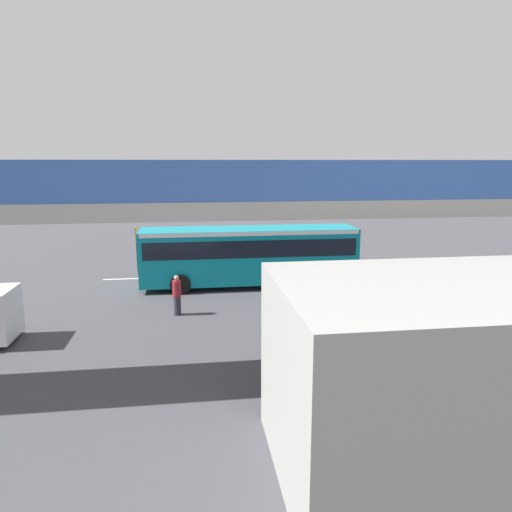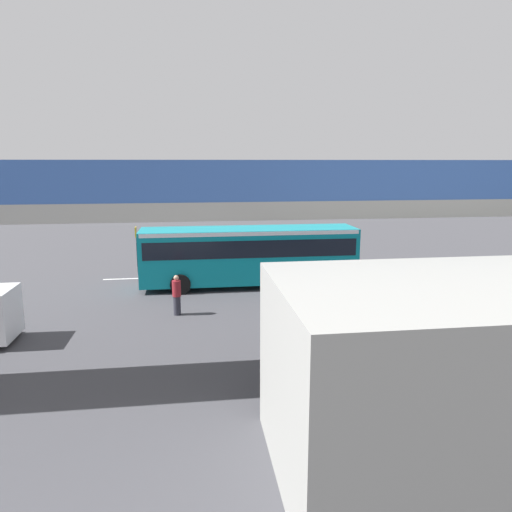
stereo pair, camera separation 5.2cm
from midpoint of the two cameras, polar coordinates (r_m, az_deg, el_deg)
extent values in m
plane|color=#424247|center=(25.89, -3.45, -3.59)|extent=(80.00, 80.00, 0.00)
cube|color=#0C8493|center=(25.53, -0.89, 0.18)|extent=(11.50, 2.55, 2.86)
cube|color=black|center=(25.44, -0.90, 1.32)|extent=(11.04, 2.59, 0.90)
cube|color=white|center=(25.32, -0.90, 3.09)|extent=(11.27, 2.58, 0.20)
cube|color=black|center=(25.43, -13.90, 0.59)|extent=(0.04, 2.24, 1.20)
cylinder|color=black|center=(24.38, -9.15, -3.39)|extent=(1.04, 0.30, 1.04)
cylinder|color=black|center=(26.86, -9.04, -2.02)|extent=(1.04, 0.30, 1.04)
cylinder|color=black|center=(25.28, 7.79, -2.82)|extent=(1.04, 0.30, 1.04)
cylinder|color=black|center=(27.68, 6.37, -1.56)|extent=(1.04, 0.30, 1.04)
cylinder|color=black|center=(21.17, -28.18, -7.38)|extent=(0.68, 0.22, 0.68)
torus|color=black|center=(24.24, 17.51, -4.25)|extent=(0.72, 0.06, 0.72)
torus|color=black|center=(24.70, 19.72, -4.10)|extent=(0.72, 0.06, 0.72)
cube|color=black|center=(24.42, 18.65, -3.77)|extent=(0.89, 0.04, 0.04)
cylinder|color=black|center=(24.46, 19.08, -3.29)|extent=(0.03, 0.03, 0.40)
cube|color=black|center=(24.41, 19.11, -2.84)|extent=(0.20, 0.08, 0.04)
cylinder|color=black|center=(24.16, 17.86, -2.97)|extent=(0.02, 0.44, 0.02)
torus|color=black|center=(22.40, 16.91, -5.47)|extent=(0.72, 0.06, 0.72)
torus|color=black|center=(22.86, 19.32, -5.29)|extent=(0.72, 0.06, 0.72)
cube|color=red|center=(22.58, 18.16, -4.95)|extent=(0.89, 0.04, 0.04)
cylinder|color=red|center=(22.60, 18.62, -4.43)|extent=(0.03, 0.03, 0.40)
cube|color=black|center=(22.55, 18.65, -3.94)|extent=(0.20, 0.08, 0.04)
cylinder|color=red|center=(22.31, 17.29, -4.10)|extent=(0.02, 0.44, 0.02)
torus|color=black|center=(25.04, 13.66, -3.55)|extent=(0.72, 0.06, 0.72)
torus|color=black|center=(25.44, 15.87, -3.43)|extent=(0.72, 0.06, 0.72)
cube|color=orange|center=(25.19, 14.80, -3.10)|extent=(0.89, 0.04, 0.04)
cylinder|color=orange|center=(25.22, 15.22, -2.64)|extent=(0.03, 0.03, 0.40)
cube|color=black|center=(25.17, 15.24, -2.19)|extent=(0.20, 0.08, 0.04)
cylinder|color=orange|center=(24.96, 13.99, -2.32)|extent=(0.02, 0.44, 0.02)
cylinder|color=#2D2D38|center=(21.20, -9.52, -5.90)|extent=(0.32, 0.32, 0.85)
cylinder|color=maroon|center=(20.99, -9.59, -3.87)|extent=(0.38, 0.38, 0.70)
sphere|color=tan|center=(20.87, -9.63, -2.60)|extent=(0.22, 0.22, 0.22)
cylinder|color=slate|center=(29.45, -14.23, 0.69)|extent=(0.08, 0.08, 2.80)
cube|color=yellow|center=(29.27, -14.34, 2.80)|extent=(0.04, 0.60, 0.60)
cube|color=silver|center=(29.18, 8.02, -1.97)|extent=(2.00, 0.20, 0.01)
cube|color=silver|center=(28.36, 0.21, -2.25)|extent=(2.00, 0.20, 0.01)
cube|color=silver|center=(28.09, -7.90, -2.49)|extent=(2.00, 0.20, 0.01)
cube|color=silver|center=(28.39, -16.00, -2.68)|extent=(2.00, 0.20, 0.01)
cube|color=#9E9E99|center=(14.00, -0.09, 5.94)|extent=(28.15, 2.60, 0.50)
cube|color=#3359A5|center=(15.19, -0.74, 9.37)|extent=(28.15, 0.08, 1.10)
cube|color=#3359A5|center=(12.72, 0.68, 9.02)|extent=(28.15, 0.08, 1.10)
cube|color=#9E9E99|center=(11.58, 25.78, -12.87)|extent=(9.00, 5.00, 4.20)
cube|color=#192333|center=(13.65, 19.83, -9.70)|extent=(7.65, 0.04, 2.94)
camera|label=1|loc=(0.03, -90.06, -0.01)|focal=33.24mm
camera|label=2|loc=(0.03, 89.94, 0.01)|focal=33.24mm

